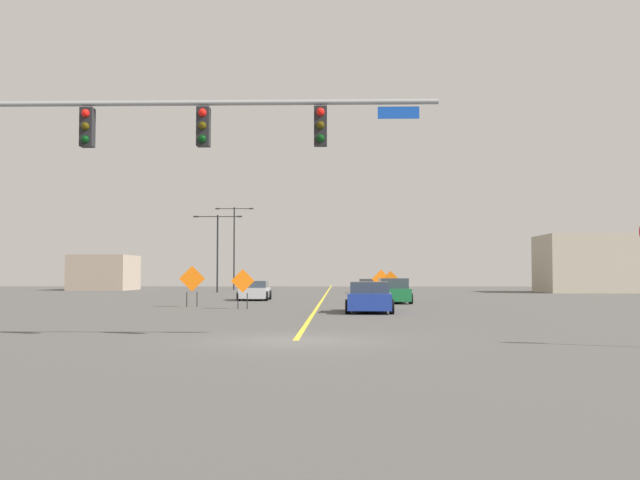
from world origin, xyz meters
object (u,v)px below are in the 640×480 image
at_px(street_lamp_mid_left, 218,245).
at_px(car_silver_passing, 255,291).
at_px(car_blue_far, 370,298).
at_px(car_green_approaching, 393,291).
at_px(car_orange_near, 368,286).
at_px(street_lamp_mid_right, 234,241).
at_px(construction_sign_left_shoulder, 381,280).
at_px(construction_sign_left_lane, 192,281).
at_px(construction_sign_median_near, 391,282).
at_px(construction_sign_right_shoulder, 243,283).
at_px(traffic_signal_assembly, 138,144).

height_order(street_lamp_mid_left, car_silver_passing, street_lamp_mid_left).
bearing_deg(car_blue_far, street_lamp_mid_left, 109.76).
distance_m(car_blue_far, car_green_approaching, 10.93).
relative_size(car_orange_near, car_green_approaching, 1.09).
distance_m(street_lamp_mid_right, construction_sign_left_shoulder, 32.87).
distance_m(construction_sign_left_lane, car_orange_near, 31.57).
height_order(street_lamp_mid_left, car_green_approaching, street_lamp_mid_left).
bearing_deg(street_lamp_mid_left, street_lamp_mid_right, 90.23).
height_order(construction_sign_left_lane, car_green_approaching, construction_sign_left_lane).
distance_m(construction_sign_median_near, car_blue_far, 14.87).
bearing_deg(street_lamp_mid_left, car_blue_far, -70.24).
bearing_deg(construction_sign_right_shoulder, street_lamp_mid_left, 101.56).
bearing_deg(car_silver_passing, traffic_signal_assembly, -89.38).
bearing_deg(car_orange_near, construction_sign_left_lane, -109.59).
height_order(street_lamp_mid_right, construction_sign_left_lane, street_lamp_mid_right).
relative_size(street_lamp_mid_left, construction_sign_median_near, 3.76).
relative_size(street_lamp_mid_left, car_blue_far, 1.60).
distance_m(car_blue_far, car_silver_passing, 17.19).
xyz_separation_m(construction_sign_right_shoulder, construction_sign_median_near, (8.24, 11.60, -0.06)).
relative_size(construction_sign_median_near, car_blue_far, 0.43).
height_order(traffic_signal_assembly, car_blue_far, traffic_signal_assembly).
bearing_deg(car_green_approaching, car_orange_near, 91.24).
bearing_deg(construction_sign_left_shoulder, street_lamp_mid_right, 116.76).
distance_m(construction_sign_left_shoulder, car_blue_far, 18.76).
bearing_deg(traffic_signal_assembly, construction_sign_median_near, 73.31).
distance_m(construction_sign_left_lane, car_green_approaching, 12.38).
bearing_deg(car_green_approaching, street_lamp_mid_right, 111.97).
bearing_deg(car_silver_passing, construction_sign_left_shoulder, 19.23).
relative_size(traffic_signal_assembly, car_orange_near, 2.69).
height_order(car_blue_far, car_silver_passing, car_blue_far).
bearing_deg(street_lamp_mid_left, construction_sign_median_near, -55.16).
relative_size(construction_sign_left_lane, construction_sign_median_near, 1.11).
relative_size(construction_sign_left_lane, car_orange_near, 0.47).
bearing_deg(street_lamp_mid_left, car_silver_passing, -73.91).
relative_size(construction_sign_right_shoulder, car_orange_near, 0.43).
bearing_deg(construction_sign_median_near, car_green_approaching, -92.02).
xyz_separation_m(street_lamp_mid_right, car_green_approaching, (14.93, -37.02, -4.73)).
xyz_separation_m(street_lamp_mid_right, construction_sign_left_shoulder, (14.68, -29.11, -4.13)).
bearing_deg(construction_sign_right_shoulder, construction_sign_left_shoulder, 63.23).
xyz_separation_m(street_lamp_mid_right, construction_sign_median_near, (15.07, -33.07, -4.21)).
relative_size(street_lamp_mid_left, construction_sign_left_shoulder, 3.57).
relative_size(traffic_signal_assembly, construction_sign_left_shoulder, 6.05).
xyz_separation_m(construction_sign_left_shoulder, car_orange_near, (-0.28, 16.41, -0.70)).
height_order(construction_sign_left_shoulder, car_green_approaching, construction_sign_left_shoulder).
xyz_separation_m(construction_sign_right_shoulder, car_silver_passing, (-0.83, 12.53, -0.66)).
xyz_separation_m(construction_sign_right_shoulder, car_green_approaching, (8.10, 7.65, -0.58)).
bearing_deg(car_silver_passing, car_green_approaching, -28.67).
bearing_deg(construction_sign_median_near, car_orange_near, 91.87).
height_order(street_lamp_mid_right, construction_sign_right_shoulder, street_lamp_mid_right).
bearing_deg(car_orange_near, street_lamp_mid_right, 138.59).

